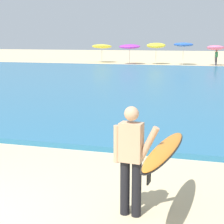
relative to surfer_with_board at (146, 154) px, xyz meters
name	(u,v)px	position (x,y,z in m)	size (l,w,h in m)	color
sea	(151,82)	(-2.79, 16.94, -0.96)	(120.00, 28.00, 0.14)	teal
surfer_with_board	(146,154)	(0.00, 0.00, 0.00)	(1.06, 2.33, 1.73)	black
beach_umbrella_0	(102,46)	(-11.61, 35.20, 0.80)	(2.28, 2.30, 2.12)	beige
beach_umbrella_1	(130,47)	(-7.94, 33.48, 0.84)	(2.30, 2.32, 2.18)	beige
beach_umbrella_2	(156,46)	(-5.16, 34.06, 0.95)	(2.02, 2.05, 2.32)	beige
beach_umbrella_3	(183,45)	(-2.26, 33.79, 1.06)	(2.04, 2.05, 2.33)	beige
beach_umbrella_4	(215,48)	(0.97, 33.60, 0.78)	(1.74, 1.77, 2.11)	beige
beachgoer_near_row_left	(216,57)	(1.11, 33.75, -0.18)	(0.32, 0.20, 1.58)	#383842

